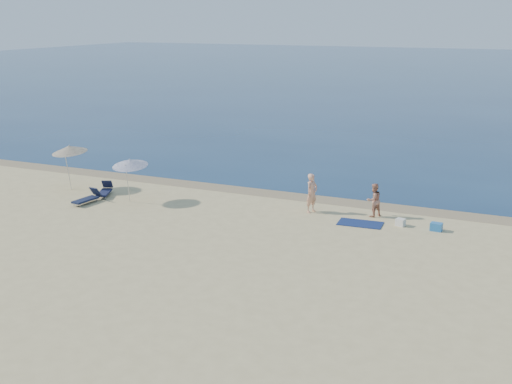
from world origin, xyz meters
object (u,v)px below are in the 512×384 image
person_left (312,193)px  blue_cooler (436,227)px  person_right (374,200)px  umbrella_near (130,163)px

person_left → blue_cooler: 5.99m
person_left → blue_cooler: (5.92, -0.47, -0.76)m
person_right → umbrella_near: bearing=-40.1°
person_right → blue_cooler: 3.24m
person_left → person_right: size_ratio=1.18×
person_left → person_right: person_left is taller
person_right → blue_cooler: size_ratio=3.16×
blue_cooler → umbrella_near: bearing=-169.6°
person_left → blue_cooler: person_left is taller
person_left → umbrella_near: 9.22m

